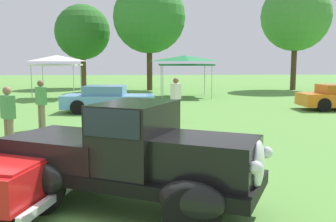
{
  "coord_description": "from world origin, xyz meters",
  "views": [
    {
      "loc": [
        0.97,
        -5.45,
        2.33
      ],
      "look_at": [
        1.4,
        2.82,
        1.24
      ],
      "focal_mm": 40.75,
      "sensor_mm": 36.0,
      "label": 1
    }
  ],
  "objects_px": {
    "spectator_far_side": "(8,116)",
    "canopy_tent_center_field": "(185,60)",
    "feature_pickup_truck": "(131,155)",
    "spectator_between_cars": "(176,98)",
    "spectator_near_truck": "(41,103)",
    "show_car_skyblue": "(108,99)",
    "canopy_tent_left_field": "(57,60)"
  },
  "relations": [
    {
      "from": "spectator_far_side",
      "to": "canopy_tent_center_field",
      "type": "distance_m",
      "value": 16.26
    },
    {
      "from": "feature_pickup_truck",
      "to": "canopy_tent_center_field",
      "type": "xyz_separation_m",
      "value": [
        2.69,
        19.09,
        1.56
      ]
    },
    {
      "from": "canopy_tent_left_field",
      "to": "canopy_tent_center_field",
      "type": "xyz_separation_m",
      "value": [
        8.12,
        0.63,
        0.0
      ]
    },
    {
      "from": "feature_pickup_truck",
      "to": "spectator_far_side",
      "type": "distance_m",
      "value": 5.26
    },
    {
      "from": "feature_pickup_truck",
      "to": "spectator_between_cars",
      "type": "height_order",
      "value": "feature_pickup_truck"
    },
    {
      "from": "spectator_near_truck",
      "to": "show_car_skyblue",
      "type": "bearing_deg",
      "value": 67.46
    },
    {
      "from": "feature_pickup_truck",
      "to": "spectator_near_truck",
      "type": "height_order",
      "value": "feature_pickup_truck"
    },
    {
      "from": "spectator_far_side",
      "to": "canopy_tent_center_field",
      "type": "bearing_deg",
      "value": 68.15
    },
    {
      "from": "show_car_skyblue",
      "to": "spectator_far_side",
      "type": "distance_m",
      "value": 7.73
    },
    {
      "from": "spectator_near_truck",
      "to": "spectator_between_cars",
      "type": "height_order",
      "value": "same"
    },
    {
      "from": "spectator_near_truck",
      "to": "canopy_tent_left_field",
      "type": "distance_m",
      "value": 11.5
    },
    {
      "from": "show_car_skyblue",
      "to": "canopy_tent_center_field",
      "type": "xyz_separation_m",
      "value": [
        4.26,
        7.51,
        1.83
      ]
    },
    {
      "from": "spectator_near_truck",
      "to": "spectator_between_cars",
      "type": "xyz_separation_m",
      "value": [
        4.72,
        1.65,
        0.0
      ]
    },
    {
      "from": "spectator_near_truck",
      "to": "spectator_between_cars",
      "type": "bearing_deg",
      "value": 19.31
    },
    {
      "from": "feature_pickup_truck",
      "to": "canopy_tent_left_field",
      "type": "distance_m",
      "value": 19.32
    },
    {
      "from": "canopy_tent_left_field",
      "to": "canopy_tent_center_field",
      "type": "distance_m",
      "value": 8.14
    },
    {
      "from": "feature_pickup_truck",
      "to": "spectator_far_side",
      "type": "xyz_separation_m",
      "value": [
        -3.34,
        4.07,
        0.05
      ]
    },
    {
      "from": "feature_pickup_truck",
      "to": "spectator_between_cars",
      "type": "relative_size",
      "value": 2.56
    },
    {
      "from": "spectator_far_side",
      "to": "canopy_tent_center_field",
      "type": "relative_size",
      "value": 0.5
    },
    {
      "from": "spectator_far_side",
      "to": "canopy_tent_left_field",
      "type": "height_order",
      "value": "canopy_tent_left_field"
    },
    {
      "from": "feature_pickup_truck",
      "to": "spectator_between_cars",
      "type": "bearing_deg",
      "value": 81.41
    },
    {
      "from": "show_car_skyblue",
      "to": "spectator_near_truck",
      "type": "height_order",
      "value": "spectator_near_truck"
    },
    {
      "from": "show_car_skyblue",
      "to": "canopy_tent_left_field",
      "type": "relative_size",
      "value": 1.53
    },
    {
      "from": "feature_pickup_truck",
      "to": "canopy_tent_center_field",
      "type": "distance_m",
      "value": 19.35
    },
    {
      "from": "feature_pickup_truck",
      "to": "canopy_tent_left_field",
      "type": "height_order",
      "value": "canopy_tent_left_field"
    },
    {
      "from": "show_car_skyblue",
      "to": "canopy_tent_left_field",
      "type": "xyz_separation_m",
      "value": [
        -3.86,
        6.88,
        1.82
      ]
    },
    {
      "from": "spectator_between_cars",
      "to": "canopy_tent_center_field",
      "type": "xyz_separation_m",
      "value": [
        1.34,
        10.18,
        1.51
      ]
    },
    {
      "from": "canopy_tent_center_field",
      "to": "feature_pickup_truck",
      "type": "bearing_deg",
      "value": -98.01
    },
    {
      "from": "canopy_tent_left_field",
      "to": "canopy_tent_center_field",
      "type": "bearing_deg",
      "value": 4.4
    },
    {
      "from": "spectator_between_cars",
      "to": "spectator_far_side",
      "type": "bearing_deg",
      "value": -134.05
    },
    {
      "from": "show_car_skyblue",
      "to": "spectator_near_truck",
      "type": "xyz_separation_m",
      "value": [
        -1.8,
        -4.33,
        0.31
      ]
    },
    {
      "from": "spectator_far_side",
      "to": "canopy_tent_center_field",
      "type": "height_order",
      "value": "canopy_tent_center_field"
    }
  ]
}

